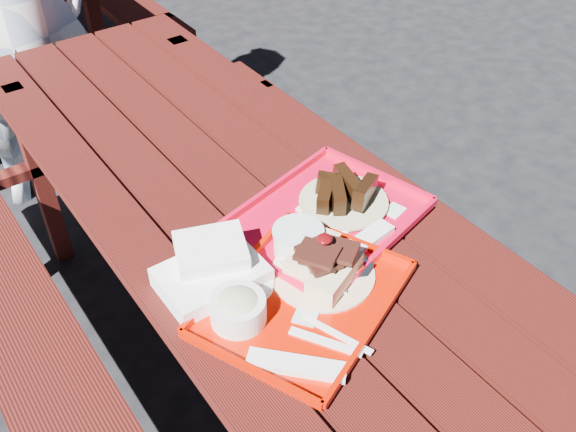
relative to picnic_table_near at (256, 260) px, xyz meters
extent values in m
plane|color=black|center=(0.00, 0.00, -0.56)|extent=(60.00, 60.00, 0.00)
cube|color=#48130D|center=(-0.30, 0.00, 0.17)|extent=(0.14, 2.40, 0.04)
cube|color=#48130D|center=(-0.15, 0.00, 0.17)|extent=(0.14, 2.40, 0.04)
cube|color=#48130D|center=(0.00, 0.00, 0.17)|extent=(0.14, 2.40, 0.04)
cube|color=#48130D|center=(0.15, 0.00, 0.17)|extent=(0.14, 2.40, 0.04)
cube|color=#48130D|center=(0.30, 0.00, 0.17)|extent=(0.14, 2.40, 0.04)
cube|color=#48130D|center=(-0.58, 0.00, -0.13)|extent=(0.25, 2.40, 0.04)
cube|color=#48130D|center=(0.58, 0.00, -0.13)|extent=(0.25, 2.40, 0.04)
cube|color=#48130D|center=(0.58, 0.84, -0.35)|extent=(0.06, 0.06, 0.42)
cube|color=#48130D|center=(-0.30, 0.96, -0.19)|extent=(0.06, 0.06, 0.75)
cube|color=#48130D|center=(0.30, 0.96, -0.19)|extent=(0.06, 0.06, 0.75)
cube|color=#48130D|center=(0.00, 0.96, -0.13)|extent=(1.40, 0.06, 0.04)
cube|color=#48130D|center=(0.58, 1.96, -0.35)|extent=(0.06, 0.06, 0.42)
cube|color=#48130D|center=(0.30, 1.84, -0.19)|extent=(0.06, 0.06, 0.75)
cube|color=#48130D|center=(0.00, 1.84, -0.13)|extent=(1.40, 0.06, 0.04)
cube|color=#C31100|center=(-0.09, -0.33, 0.20)|extent=(0.51, 0.46, 0.01)
cube|color=#C31100|center=(-0.16, -0.18, 0.21)|extent=(0.39, 0.18, 0.02)
cube|color=#C31100|center=(-0.03, -0.48, 0.21)|extent=(0.39, 0.18, 0.02)
cube|color=#C31100|center=(0.10, -0.25, 0.21)|extent=(0.14, 0.30, 0.02)
cube|color=#C31100|center=(-0.29, -0.42, 0.21)|extent=(0.14, 0.30, 0.02)
cylinder|color=beige|center=(-0.01, -0.30, 0.20)|extent=(0.23, 0.23, 0.01)
cube|color=beige|center=(-0.01, -0.34, 0.23)|extent=(0.16, 0.12, 0.04)
cube|color=beige|center=(-0.01, -0.26, 0.23)|extent=(0.16, 0.12, 0.04)
ellipsoid|color=#4E0508|center=(-0.01, -0.30, 0.32)|extent=(0.03, 0.03, 0.01)
cylinder|color=white|center=(-0.23, -0.30, 0.23)|extent=(0.11, 0.11, 0.06)
ellipsoid|color=beige|center=(-0.23, -0.30, 0.25)|extent=(0.10, 0.10, 0.04)
cylinder|color=silver|center=(-0.17, -0.23, 0.21)|extent=(0.12, 0.12, 0.01)
cube|color=white|center=(-0.21, -0.47, 0.21)|extent=(0.16, 0.17, 0.02)
cube|color=white|center=(-0.12, -0.45, 0.20)|extent=(0.09, 0.14, 0.01)
cube|color=white|center=(-0.09, -0.45, 0.20)|extent=(0.07, 0.16, 0.00)
cube|color=silver|center=(-0.12, -0.38, 0.20)|extent=(0.07, 0.07, 0.00)
cube|color=red|center=(0.11, -0.16, 0.20)|extent=(0.51, 0.44, 0.01)
cube|color=red|center=(0.07, 0.01, 0.21)|extent=(0.43, 0.12, 0.02)
cube|color=red|center=(0.15, -0.32, 0.21)|extent=(0.43, 0.12, 0.02)
cube|color=red|center=(0.32, -0.10, 0.21)|extent=(0.09, 0.33, 0.02)
cube|color=red|center=(-0.11, -0.21, 0.21)|extent=(0.09, 0.33, 0.02)
cube|color=white|center=(0.16, -0.14, 0.21)|extent=(0.18, 0.18, 0.01)
cylinder|color=tan|center=(0.18, -0.14, 0.21)|extent=(0.22, 0.22, 0.01)
cylinder|color=white|center=(-0.01, -0.21, 0.23)|extent=(0.11, 0.11, 0.06)
cylinder|color=silver|center=(-0.01, -0.21, 0.26)|extent=(0.12, 0.12, 0.01)
cube|color=white|center=(0.12, -0.28, 0.21)|extent=(0.19, 0.07, 0.02)
cube|color=white|center=(0.26, -0.23, 0.20)|extent=(0.06, 0.05, 0.00)
cube|color=white|center=(-0.22, -0.18, 0.21)|extent=(0.22, 0.16, 0.05)
cube|color=white|center=(-0.20, -0.15, 0.26)|extent=(0.18, 0.16, 0.04)
camera|label=1|loc=(-0.65, -1.06, 1.21)|focal=40.00mm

